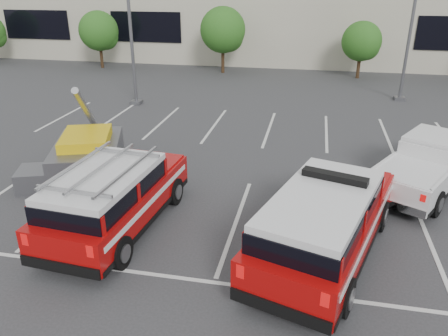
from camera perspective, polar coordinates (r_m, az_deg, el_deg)
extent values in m
plane|color=#323234|center=(13.03, 1.56, -7.13)|extent=(120.00, 120.00, 0.00)
cube|color=silver|center=(17.01, 4.26, 0.48)|extent=(23.00, 15.00, 0.01)
cube|color=beige|center=(43.17, 9.68, 19.66)|extent=(60.00, 15.00, 8.00)
cylinder|color=#3F2B19|center=(37.58, -15.70, 13.76)|extent=(0.24, 0.24, 1.67)
sphere|color=#185617|center=(37.32, -16.06, 16.84)|extent=(3.07, 3.07, 3.07)
sphere|color=#185617|center=(37.37, -15.27, 16.21)|extent=(2.05, 2.05, 2.05)
cylinder|color=#3F2B19|center=(34.25, -0.15, 13.86)|extent=(0.24, 0.24, 1.84)
sphere|color=#185617|center=(33.95, -0.15, 17.60)|extent=(3.37, 3.37, 3.37)
sphere|color=#185617|center=(34.12, 0.60, 16.77)|extent=(2.24, 2.24, 2.24)
cylinder|color=#3F2B19|center=(33.71, 17.15, 12.42)|extent=(0.24, 0.24, 1.51)
sphere|color=#185617|center=(33.44, 17.53, 15.52)|extent=(2.77, 2.77, 2.77)
sphere|color=#185617|center=(33.73, 18.11, 14.78)|extent=(1.85, 1.85, 1.85)
cube|color=#59595E|center=(25.93, -11.36, 8.42)|extent=(0.60, 0.60, 0.20)
cylinder|color=#59595E|center=(25.15, -12.28, 19.25)|extent=(0.18, 0.18, 10.00)
cube|color=#59595E|center=(28.29, 21.93, 8.43)|extent=(0.60, 0.60, 0.20)
cylinder|color=#59595E|center=(27.57, 23.52, 18.27)|extent=(0.18, 0.18, 10.00)
cube|color=#A20807|center=(11.51, 13.13, -7.39)|extent=(3.94, 6.51, 0.94)
cube|color=black|center=(10.69, 12.61, -5.48)|extent=(3.24, 4.75, 0.49)
cube|color=silver|center=(10.54, 12.77, -3.89)|extent=(3.18, 4.66, 0.18)
cube|color=black|center=(11.30, 14.27, -1.10)|extent=(1.67, 0.79, 0.17)
cube|color=silver|center=(16.37, 25.01, 0.12)|extent=(4.57, 5.99, 0.83)
cube|color=black|center=(16.63, 25.93, 2.66)|extent=(2.59, 2.67, 0.44)
cube|color=silver|center=(16.54, 26.11, 3.62)|extent=(2.54, 2.62, 0.16)
cube|color=#A20807|center=(12.81, -13.74, -4.26)|extent=(2.58, 5.64, 0.90)
cube|color=black|center=(12.10, -15.28, -2.49)|extent=(2.27, 3.91, 0.47)
cube|color=silver|center=(11.97, -15.44, -1.10)|extent=(2.23, 3.83, 0.17)
cube|color=#A5A5A8|center=(11.85, -15.59, 0.23)|extent=(2.31, 3.54, 0.06)
cube|color=#59595E|center=(16.91, -17.28, 1.34)|extent=(3.37, 4.25, 1.13)
cube|color=#DDB60D|center=(16.67, -17.57, 3.64)|extent=(2.31, 2.68, 0.41)
cylinder|color=#A5A5A8|center=(16.97, -17.67, 7.44)|extent=(1.24, 2.91, 2.21)
cube|color=#59595E|center=(16.25, -23.51, -1.30)|extent=(1.38, 1.51, 0.72)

